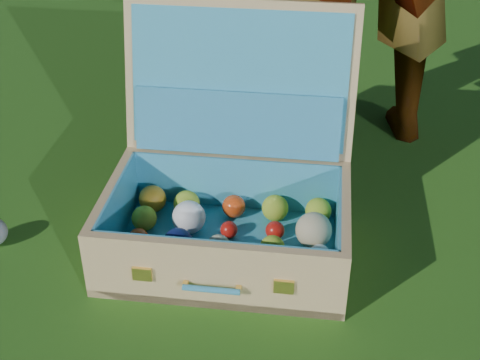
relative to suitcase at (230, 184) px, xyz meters
name	(u,v)px	position (x,y,z in m)	size (l,w,h in m)	color
ground	(161,253)	(-0.13, -0.16, -0.17)	(60.00, 60.00, 0.00)	#215114
suitcase	(230,184)	(0.00, 0.00, 0.00)	(0.77, 0.72, 0.59)	tan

